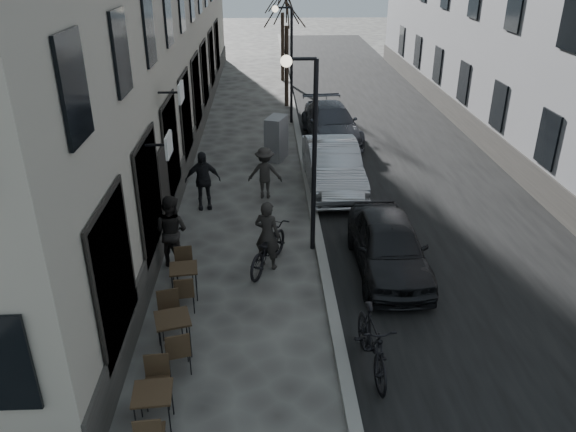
{
  "coord_description": "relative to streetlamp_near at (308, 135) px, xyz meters",
  "views": [
    {
      "loc": [
        -1.22,
        -7.2,
        7.34
      ],
      "look_at": [
        -0.73,
        4.29,
        1.8
      ],
      "focal_mm": 35.0,
      "sensor_mm": 36.0,
      "label": 1
    }
  ],
  "objects": [
    {
      "name": "bistro_set_a",
      "position": [
        -2.97,
        -6.12,
        -2.68
      ],
      "size": [
        0.69,
        1.6,
        0.93
      ],
      "rotation": [
        0.0,
        0.0,
        0.08
      ],
      "color": "black",
      "rests_on": "ground"
    },
    {
      "name": "car_far",
      "position": [
        1.71,
        9.47,
        -2.45
      ],
      "size": [
        2.41,
        5.03,
        1.41
      ],
      "primitive_type": "imported",
      "rotation": [
        0.0,
        0.0,
        0.09
      ],
      "color": "#393B43",
      "rests_on": "ground"
    },
    {
      "name": "kerb",
      "position": [
        0.37,
        10.0,
        -3.1
      ],
      "size": [
        0.25,
        60.0,
        0.12
      ],
      "primitive_type": "cube",
      "color": "gray",
      "rests_on": "ground"
    },
    {
      "name": "pedestrian_mid",
      "position": [
        -1.08,
        3.49,
        -2.32
      ],
      "size": [
        1.13,
        0.7,
        1.68
      ],
      "primitive_type": "imported",
      "rotation": [
        0.0,
        0.0,
        3.07
      ],
      "color": "#282623",
      "rests_on": "ground"
    },
    {
      "name": "streetlamp_near",
      "position": [
        0.0,
        0.0,
        0.0
      ],
      "size": [
        0.9,
        0.28,
        5.09
      ],
      "color": "black",
      "rests_on": "ground"
    },
    {
      "name": "road",
      "position": [
        4.02,
        10.0,
        -3.16
      ],
      "size": [
        7.3,
        60.0,
        0.0
      ],
      "primitive_type": "cube",
      "color": "black",
      "rests_on": "ground"
    },
    {
      "name": "pedestrian_near",
      "position": [
        -3.43,
        -0.66,
        -2.22
      ],
      "size": [
        1.13,
        1.03,
        1.89
      ],
      "primitive_type": "imported",
      "rotation": [
        0.0,
        0.0,
        2.71
      ],
      "color": "black",
      "rests_on": "ground"
    },
    {
      "name": "cyclist_rider",
      "position": [
        -1.04,
        -0.91,
        -2.26
      ],
      "size": [
        0.78,
        0.66,
        1.81
      ],
      "primitive_type": "imported",
      "rotation": [
        0.0,
        0.0,
        2.74
      ],
      "color": "black",
      "rests_on": "ground"
    },
    {
      "name": "ground",
      "position": [
        0.17,
        -6.0,
        -3.16
      ],
      "size": [
        120.0,
        120.0,
        0.0
      ],
      "primitive_type": "plane",
      "color": "#3C3A37",
      "rests_on": "ground"
    },
    {
      "name": "car_near",
      "position": [
        1.94,
        -1.2,
        -2.46
      ],
      "size": [
        1.67,
        4.14,
        1.41
      ],
      "primitive_type": "imported",
      "rotation": [
        0.0,
        0.0,
        -0.0
      ],
      "color": "black",
      "rests_on": "ground"
    },
    {
      "name": "tree_near",
      "position": [
        0.07,
        15.0,
        1.5
      ],
      "size": [
        2.4,
        2.4,
        5.7
      ],
      "color": "black",
      "rests_on": "ground"
    },
    {
      "name": "utility_cabinet",
      "position": [
        -0.63,
        7.11,
        -2.34
      ],
      "size": [
        0.94,
        1.23,
        1.63
      ],
      "primitive_type": "cube",
      "rotation": [
        0.0,
        0.0,
        -0.36
      ],
      "color": "slate",
      "rests_on": "ground"
    },
    {
      "name": "streetlamp_far",
      "position": [
        0.0,
        12.0,
        0.0
      ],
      "size": [
        0.9,
        0.28,
        5.09
      ],
      "color": "black",
      "rests_on": "ground"
    },
    {
      "name": "pedestrian_far",
      "position": [
        -2.97,
        2.73,
        -2.24
      ],
      "size": [
        1.13,
        0.59,
        1.84
      ],
      "primitive_type": "imported",
      "rotation": [
        0.0,
        0.0,
        0.14
      ],
      "color": "black",
      "rests_on": "ground"
    },
    {
      "name": "moped",
      "position": [
        0.89,
        -4.82,
        -2.53
      ],
      "size": [
        0.74,
        2.14,
        1.26
      ],
      "primitive_type": "imported",
      "rotation": [
        0.0,
        0.0,
        0.07
      ],
      "color": "black",
      "rests_on": "ground"
    },
    {
      "name": "bistro_set_b",
      "position": [
        -2.92,
        -4.14,
        -2.66
      ],
      "size": [
        0.86,
        1.69,
        0.96
      ],
      "rotation": [
        0.0,
        0.0,
        0.26
      ],
      "color": "black",
      "rests_on": "ground"
    },
    {
      "name": "car_mid",
      "position": [
        1.17,
        4.16,
        -2.38
      ],
      "size": [
        1.78,
        4.79,
        1.57
      ],
      "primitive_type": "imported",
      "rotation": [
        0.0,
        0.0,
        0.03
      ],
      "color": "#9FA2A7",
      "rests_on": "ground"
    },
    {
      "name": "bicycle",
      "position": [
        -1.04,
        -0.91,
        -2.61
      ],
      "size": [
        1.5,
        2.22,
        1.1
      ],
      "primitive_type": "imported",
      "rotation": [
        0.0,
        0.0,
        2.74
      ],
      "color": "black",
      "rests_on": "ground"
    },
    {
      "name": "bistro_set_c",
      "position": [
        -2.96,
        -2.16,
        -2.69
      ],
      "size": [
        0.7,
        1.57,
        0.91
      ],
      "rotation": [
        0.0,
        0.0,
        0.13
      ],
      "color": "black",
      "rests_on": "ground"
    }
  ]
}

